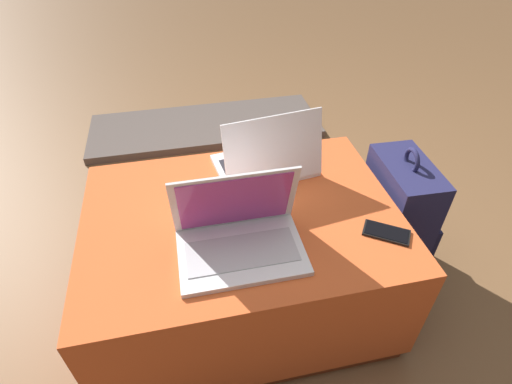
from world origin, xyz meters
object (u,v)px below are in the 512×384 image
(laptop_far, at_px, (267,160))
(cell_phone, at_px, (386,233))
(laptop_near, at_px, (239,234))
(backpack, at_px, (396,219))

(laptop_far, height_order, cell_phone, laptop_far)
(laptop_near, distance_m, laptop_far, 0.37)
(laptop_far, distance_m, backpack, 0.57)
(laptop_near, height_order, cell_phone, laptop_near)
(cell_phone, height_order, backpack, backpack)
(laptop_near, distance_m, backpack, 0.73)
(laptop_near, distance_m, cell_phone, 0.44)
(cell_phone, bearing_deg, laptop_far, -109.63)
(backpack, bearing_deg, cell_phone, 141.25)
(cell_phone, bearing_deg, laptop_near, -61.64)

